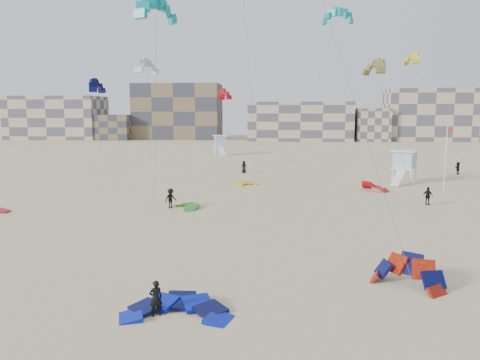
# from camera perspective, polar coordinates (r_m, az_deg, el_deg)

# --- Properties ---
(ground) EXTENTS (320.00, 320.00, 0.00)m
(ground) POSITION_cam_1_polar(r_m,az_deg,el_deg) (22.64, -7.14, -15.53)
(ground) COLOR #CBB988
(ground) RESTS_ON ground
(kite_ground_blue) EXTENTS (4.67, 4.91, 1.75)m
(kite_ground_blue) POSITION_cam_1_polar(r_m,az_deg,el_deg) (22.31, -7.74, -15.92)
(kite_ground_blue) COLOR #001ACC
(kite_ground_blue) RESTS_ON ground
(kite_ground_orange) EXTENTS (5.43, 5.40, 3.88)m
(kite_ground_orange) POSITION_cam_1_polar(r_m,az_deg,el_deg) (26.78, 19.59, -12.10)
(kite_ground_orange) COLOR red
(kite_ground_orange) RESTS_ON ground
(kite_ground_green) EXTENTS (4.54, 4.49, 1.29)m
(kite_ground_green) POSITION_cam_1_polar(r_m,az_deg,el_deg) (45.01, -6.62, -3.40)
(kite_ground_green) COLOR #168C1C
(kite_ground_green) RESTS_ON ground
(kite_ground_red_far) EXTENTS (4.98, 4.92, 3.37)m
(kite_ground_red_far) POSITION_cam_1_polar(r_m,az_deg,el_deg) (56.76, 16.01, -1.22)
(kite_ground_red_far) COLOR #B40A26
(kite_ground_red_far) RESTS_ON ground
(kite_ground_yellow) EXTENTS (4.61, 4.63, 1.43)m
(kite_ground_yellow) POSITION_cam_1_polar(r_m,az_deg,el_deg) (58.40, 0.86, -0.63)
(kite_ground_yellow) COLOR yellow
(kite_ground_yellow) RESTS_ON ground
(kitesurfer_main) EXTENTS (0.72, 0.65, 1.66)m
(kitesurfer_main) POSITION_cam_1_polar(r_m,az_deg,el_deg) (21.99, -10.23, -14.00)
(kitesurfer_main) COLOR black
(kitesurfer_main) RESTS_ON ground
(kitesurfer_c) EXTENTS (1.36, 1.36, 1.89)m
(kitesurfer_c) POSITION_cam_1_polar(r_m,az_deg,el_deg) (44.93, -8.45, -2.23)
(kitesurfer_c) COLOR black
(kitesurfer_c) RESTS_ON ground
(kitesurfer_d) EXTENTS (1.06, 1.04, 1.79)m
(kitesurfer_d) POSITION_cam_1_polar(r_m,az_deg,el_deg) (49.54, 21.94, -1.82)
(kitesurfer_d) COLOR black
(kitesurfer_d) RESTS_ON ground
(kitesurfer_e) EXTENTS (0.98, 0.72, 1.83)m
(kitesurfer_e) POSITION_cam_1_polar(r_m,az_deg,el_deg) (69.69, 0.48, 1.60)
(kitesurfer_e) COLOR black
(kitesurfer_e) RESTS_ON ground
(kitesurfer_f) EXTENTS (0.66, 1.74, 1.84)m
(kitesurfer_f) POSITION_cam_1_polar(r_m,az_deg,el_deg) (75.35, 25.02, 1.33)
(kitesurfer_f) COLOR black
(kitesurfer_f) RESTS_ON ground
(kite_fly_teal_a) EXTENTS (5.72, 5.76, 18.47)m
(kite_fly_teal_a) POSITION_cam_1_polar(r_m,az_deg,el_deg) (45.84, -10.17, 19.54)
(kite_fly_teal_a) COLOR #0691A3
(kite_fly_teal_a) RESTS_ON ground
(kite_fly_grey) EXTENTS (5.32, 12.71, 14.64)m
(kite_fly_grey) POSITION_cam_1_polar(r_m,az_deg,el_deg) (60.39, -11.28, 13.25)
(kite_fly_grey) COLOR white
(kite_fly_grey) RESTS_ON ground
(kite_fly_olive) EXTENTS (5.48, 9.32, 14.61)m
(kite_fly_olive) POSITION_cam_1_polar(r_m,az_deg,el_deg) (58.03, 16.07, 12.94)
(kite_fly_olive) COLOR olive
(kite_fly_olive) RESTS_ON ground
(kite_fly_yellow) EXTENTS (11.15, 4.10, 16.76)m
(kite_fly_yellow) POSITION_cam_1_polar(r_m,az_deg,el_deg) (74.17, 20.19, 13.58)
(kite_fly_yellow) COLOR yellow
(kite_fly_yellow) RESTS_ON ground
(kite_fly_navy) EXTENTS (3.79, 5.30, 12.96)m
(kite_fly_navy) POSITION_cam_1_polar(r_m,az_deg,el_deg) (71.95, -17.06, 10.77)
(kite_fly_navy) COLOR #05063E
(kite_fly_navy) RESTS_ON ground
(kite_fly_teal_b) EXTENTS (9.15, 4.84, 23.64)m
(kite_fly_teal_b) POSITION_cam_1_polar(r_m,az_deg,el_deg) (77.27, 11.79, 18.79)
(kite_fly_teal_b) COLOR #0691A3
(kite_fly_teal_b) RESTS_ON ground
(kite_fly_red) EXTENTS (5.11, 11.92, 12.40)m
(kite_fly_red) POSITION_cam_1_polar(r_m,az_deg,el_deg) (85.79, -1.88, 10.27)
(kite_fly_red) COLOR #B40A26
(kite_fly_red) RESTS_ON ground
(lifeguard_tower_near) EXTENTS (4.06, 6.33, 4.22)m
(lifeguard_tower_near) POSITION_cam_1_polar(r_m,az_deg,el_deg) (63.61, 19.42, 1.54)
(lifeguard_tower_near) COLOR white
(lifeguard_tower_near) RESTS_ON ground
(lifeguard_tower_far) EXTENTS (3.52, 6.00, 4.14)m
(lifeguard_tower_far) POSITION_cam_1_polar(r_m,az_deg,el_deg) (98.83, -2.42, 4.26)
(lifeguard_tower_far) COLOR white
(lifeguard_tower_far) RESTS_ON ground
(flagpole) EXTENTS (0.61, 0.09, 7.49)m
(flagpole) POSITION_cam_1_polar(r_m,az_deg,el_deg) (56.96, 23.78, 2.43)
(flagpole) COLOR white
(flagpole) RESTS_ON ground
(condo_west_a) EXTENTS (30.00, 15.00, 14.00)m
(condo_west_a) POSITION_cam_1_polar(r_m,az_deg,el_deg) (167.70, -21.42, 7.08)
(condo_west_a) COLOR tan
(condo_west_a) RESTS_ON ground
(condo_west_b) EXTENTS (28.00, 14.00, 18.00)m
(condo_west_b) POSITION_cam_1_polar(r_m,az_deg,el_deg) (158.03, -7.56, 8.26)
(condo_west_b) COLOR brown
(condo_west_b) RESTS_ON ground
(condo_mid) EXTENTS (32.00, 16.00, 12.00)m
(condo_mid) POSITION_cam_1_polar(r_m,az_deg,el_deg) (150.34, 7.28, 7.12)
(condo_mid) COLOR tan
(condo_mid) RESTS_ON ground
(condo_east) EXTENTS (26.00, 14.00, 16.00)m
(condo_east) POSITION_cam_1_polar(r_m,az_deg,el_deg) (158.85, 21.96, 7.37)
(condo_east) COLOR tan
(condo_east) RESTS_ON ground
(condo_fill_left) EXTENTS (12.00, 10.00, 8.00)m
(condo_fill_left) POSITION_cam_1_polar(r_m,az_deg,el_deg) (158.01, -15.15, 6.23)
(condo_fill_left) COLOR brown
(condo_fill_left) RESTS_ON ground
(condo_fill_right) EXTENTS (10.00, 10.00, 10.00)m
(condo_fill_right) POSITION_cam_1_polar(r_m,az_deg,el_deg) (150.78, 15.74, 6.50)
(condo_fill_right) COLOR tan
(condo_fill_right) RESTS_ON ground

